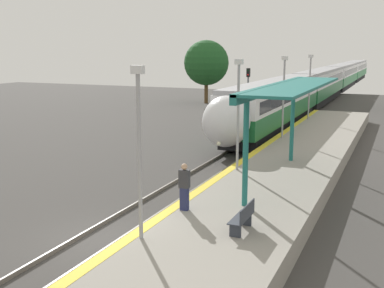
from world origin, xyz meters
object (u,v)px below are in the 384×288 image
(railway_signal, at_px, (248,92))
(lamppost_farthest, at_px, (310,82))
(train, at_px, (332,79))
(lamppost_mid, at_px, (238,107))
(person_waiting, at_px, (184,186))
(lamppost_near, at_px, (139,142))
(platform_bench, at_px, (243,217))
(lamppost_far, at_px, (284,91))

(railway_signal, height_order, lamppost_farthest, lamppost_farthest)
(train, height_order, lamppost_mid, lamppost_mid)
(railway_signal, relative_size, lamppost_mid, 0.95)
(person_waiting, bearing_deg, railway_signal, 101.85)
(lamppost_mid, xyz_separation_m, lamppost_farthest, (0.00, 18.07, 0.00))
(lamppost_near, relative_size, lamppost_mid, 1.00)
(person_waiting, xyz_separation_m, lamppost_farthest, (-0.13, 24.27, 2.07))
(person_waiting, bearing_deg, lamppost_near, -92.57)
(person_waiting, relative_size, lamppost_farthest, 0.33)
(person_waiting, bearing_deg, lamppost_farthest, 90.30)
(platform_bench, distance_m, lamppost_far, 16.74)
(railway_signal, bearing_deg, lamppost_near, -79.69)
(railway_signal, xyz_separation_m, lamppost_farthest, (4.71, 1.24, 0.84))
(person_waiting, distance_m, lamppost_far, 15.38)
(lamppost_near, height_order, lamppost_far, same)
(train, height_order, person_waiting, train)
(lamppost_mid, bearing_deg, train, 92.69)
(person_waiting, distance_m, lamppost_farthest, 24.36)
(platform_bench, xyz_separation_m, lamppost_far, (-2.63, 16.34, 2.47))
(lamppost_far, height_order, lamppost_farthest, same)
(train, relative_size, lamppost_far, 17.52)
(train, relative_size, railway_signal, 18.35)
(train, height_order, platform_bench, train)
(person_waiting, height_order, lamppost_farthest, lamppost_farthest)
(person_waiting, xyz_separation_m, lamppost_far, (-0.13, 15.24, 2.07))
(railway_signal, relative_size, lamppost_far, 0.95)
(platform_bench, height_order, lamppost_mid, lamppost_mid)
(person_waiting, distance_m, railway_signal, 23.57)
(train, xyz_separation_m, lamppost_far, (2.25, -38.87, 1.51))
(railway_signal, height_order, lamppost_near, lamppost_near)
(train, bearing_deg, railway_signal, -94.52)
(platform_bench, bearing_deg, railway_signal, 106.91)
(platform_bench, bearing_deg, person_waiting, 156.16)
(person_waiting, height_order, lamppost_mid, lamppost_mid)
(platform_bench, distance_m, lamppost_farthest, 25.63)
(lamppost_near, distance_m, lamppost_far, 18.07)
(lamppost_farthest, bearing_deg, lamppost_near, -90.00)
(railway_signal, xyz_separation_m, lamppost_far, (4.71, -7.80, 0.84))
(train, relative_size, platform_bench, 63.35)
(railway_signal, bearing_deg, lamppost_mid, -74.38)
(platform_bench, height_order, lamppost_farthest, lamppost_farthest)
(train, distance_m, railway_signal, 31.17)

